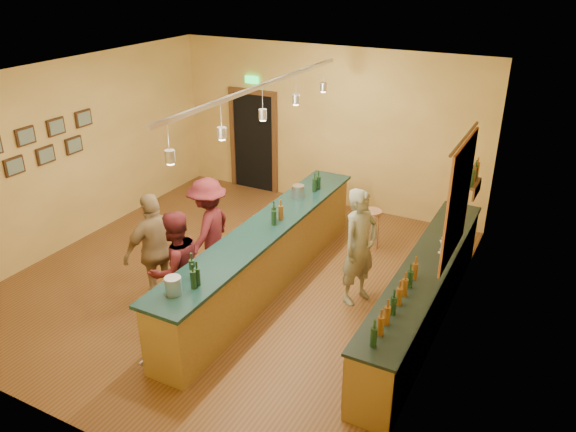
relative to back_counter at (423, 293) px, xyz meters
The scene contains 18 objects.
floor 3.01m from the back_counter, behind, with size 7.00×7.00×0.00m, color brown.
ceiling 4.03m from the back_counter, behind, with size 6.50×7.00×0.02m, color silver.
wall_back 4.59m from the back_counter, 131.80° to the left, with size 6.50×0.02×3.20m, color #B69444.
wall_front 4.86m from the back_counter, 128.91° to the right, with size 6.50×0.02×3.20m, color #B69444.
wall_left 6.32m from the back_counter, behind, with size 0.02×7.00×3.20m, color #B69444.
wall_right 1.16m from the back_counter, 32.52° to the right, with size 0.02×7.00×3.20m, color #B69444.
doorway 5.75m from the back_counter, 144.79° to the left, with size 1.15×0.09×2.48m.
tapestry 1.41m from the back_counter, 40.29° to the left, with size 0.03×1.40×1.60m, color #A83521.
bottle_shelf 2.10m from the back_counter, 83.32° to the left, with size 0.17×0.55×0.54m.
picture_grid 6.42m from the back_counter, behind, with size 0.06×2.20×0.70m, color #382111, non-canonical shape.
back_counter is the anchor object (origin of this frame).
tasting_bar 2.42m from the back_counter, behind, with size 0.73×5.10×1.38m.
pendant_track 3.47m from the back_counter, behind, with size 0.11×4.60×0.50m.
bartender 1.10m from the back_counter, behind, with size 0.65×0.43×1.78m, color gray.
customer_a 3.41m from the back_counter, 153.17° to the right, with size 0.82×0.64×1.69m, color #59191E.
customer_b 3.84m from the back_counter, 160.94° to the right, with size 1.02×0.42×1.73m, color #997A51.
customer_c 3.38m from the back_counter, behind, with size 1.08×0.62×1.67m, color #59191E.
bar_stool 2.29m from the back_counter, 128.22° to the left, with size 0.35×0.35×0.72m.
Camera 1 is at (4.36, -6.50, 4.71)m, focal length 35.00 mm.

